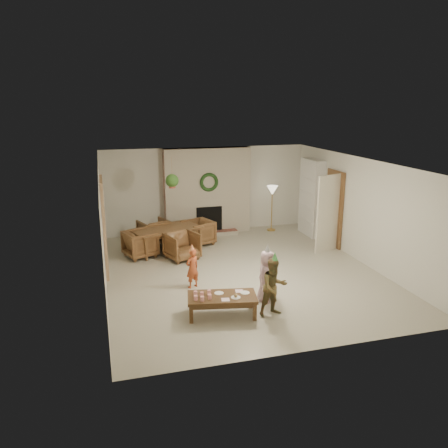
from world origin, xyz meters
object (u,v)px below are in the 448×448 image
object	(u,v)px
dining_table	(167,240)
dining_chair_right	(198,232)
dining_chair_left	(140,244)
child_plaid	(274,287)
dining_chair_far	(154,232)
child_red	(192,268)
child_pink	(267,276)
dining_chair_near	(182,246)
coffee_table_top	(222,297)

from	to	relation	value
dining_table	dining_chair_right	world-z (taller)	dining_chair_right
dining_chair_left	child_plaid	distance (m)	4.36
dining_chair_far	dining_chair_left	size ratio (longest dim) A/B	1.00
child_red	child_pink	distance (m)	1.62
child_pink	dining_chair_far	bearing A→B (deg)	80.69
dining_table	dining_chair_near	distance (m)	0.76
dining_chair_near	child_red	distance (m)	1.79
dining_chair_near	dining_table	bearing A→B (deg)	90.00
child_red	child_plaid	xyz separation A→B (m)	(1.17, -1.61, 0.12)
dining_chair_near	coffee_table_top	world-z (taller)	dining_chair_near
dining_chair_far	dining_chair_left	distance (m)	1.08
coffee_table_top	dining_chair_right	bearing A→B (deg)	94.29
child_red	coffee_table_top	bearing A→B (deg)	75.67
dining_chair_right	child_pink	size ratio (longest dim) A/B	0.72
dining_chair_far	coffee_table_top	size ratio (longest dim) A/B	0.59
coffee_table_top	child_red	distance (m)	1.41
dining_chair_near	child_plaid	bearing A→B (deg)	-92.78
dining_chair_near	dining_chair_far	size ratio (longest dim) A/B	1.00
child_red	dining_chair_right	bearing A→B (deg)	-129.71
dining_chair_near	dining_chair_right	bearing A→B (deg)	38.66
child_pink	coffee_table_top	bearing A→B (deg)	169.47
dining_chair_far	child_pink	bearing A→B (deg)	91.51
dining_table	child_red	xyz separation A→B (m)	(0.15, -2.50, 0.12)
dining_chair_near	child_red	world-z (taller)	child_red
dining_chair_far	dining_chair_right	size ratio (longest dim) A/B	1.00
dining_table	dining_chair_left	bearing A→B (deg)	180.00
coffee_table_top	child_plaid	size ratio (longest dim) A/B	1.15
dining_table	child_pink	bearing A→B (deg)	-88.19
child_red	dining_chair_far	bearing A→B (deg)	-107.67
coffee_table_top	dining_chair_far	bearing A→B (deg)	109.15
coffee_table_top	child_pink	world-z (taller)	child_pink
child_red	child_plaid	distance (m)	2.00
dining_table	dining_chair_far	distance (m)	0.76
dining_table	child_plaid	distance (m)	4.32
dining_chair_far	child_plaid	world-z (taller)	child_plaid
coffee_table_top	child_red	world-z (taller)	child_red
dining_chair_near	dining_chair_far	distance (m)	1.52
coffee_table_top	child_plaid	world-z (taller)	child_plaid
child_plaid	dining_table	bearing A→B (deg)	99.42
dining_chair_near	coffee_table_top	xyz separation A→B (m)	(0.15, -3.17, 0.02)
dining_chair_far	dining_chair_left	bearing A→B (deg)	45.00
child_plaid	coffee_table_top	bearing A→B (deg)	157.63
dining_chair_far	child_red	size ratio (longest dim) A/B	0.87
dining_chair_far	child_red	bearing A→B (deg)	77.20
dining_chair_right	child_plaid	world-z (taller)	child_plaid
coffee_table_top	child_red	bearing A→B (deg)	111.47
dining_table	coffee_table_top	world-z (taller)	dining_table
dining_table	child_pink	distance (m)	3.79
coffee_table_top	dining_table	bearing A→B (deg)	106.87
dining_table	child_pink	xyz separation A→B (m)	(1.42, -3.51, 0.21)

